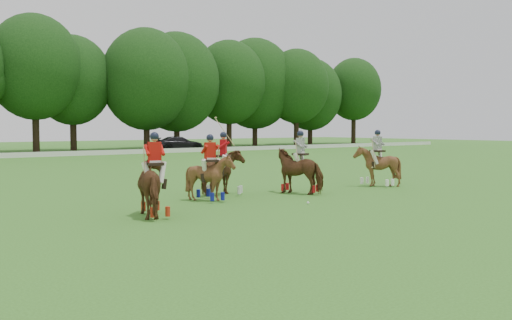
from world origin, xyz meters
TOP-DOWN VIEW (x-y plane):
  - ground at (0.00, 0.00)m, footprint 180.00×180.00m
  - car_right at (20.33, 42.50)m, footprint 5.65×3.47m
  - polo_red_a at (-3.76, 2.61)m, footprint 1.48×2.28m
  - polo_red_b at (0.73, 5.60)m, footprint 2.25×2.25m
  - polo_red_c at (-0.58, 4.52)m, footprint 1.55×1.69m
  - polo_stripe_a at (3.48, 4.27)m, footprint 1.75×2.31m
  - polo_stripe_b at (7.88, 4.11)m, footprint 1.60×1.76m
  - polo_ball at (1.58, 1.78)m, footprint 0.09×0.09m

SIDE VIEW (x-z plane):
  - ground at x=0.00m, z-range 0.00..0.00m
  - polo_ball at x=1.58m, z-range 0.00..0.09m
  - car_right at x=20.33m, z-range 0.00..1.53m
  - polo_red_c at x=-0.58m, z-range -0.32..2.03m
  - polo_red_b at x=0.73m, z-range -0.60..2.37m
  - polo_red_a at x=-3.76m, z-range -0.32..2.14m
  - polo_stripe_a at x=3.48m, z-range -0.32..2.14m
  - polo_stripe_b at x=7.88m, z-range -0.33..2.15m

